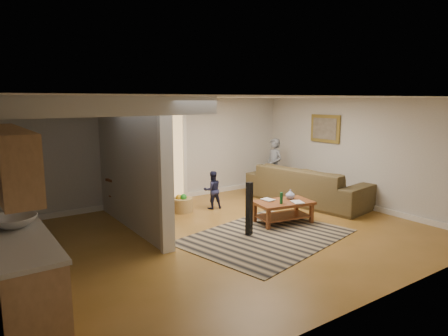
{
  "coord_description": "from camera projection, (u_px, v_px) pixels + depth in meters",
  "views": [
    {
      "loc": [
        -3.96,
        -5.72,
        2.46
      ],
      "look_at": [
        0.52,
        0.79,
        1.1
      ],
      "focal_mm": 32.0,
      "sensor_mm": 36.0,
      "label": 1
    }
  ],
  "objects": [
    {
      "name": "ground",
      "position": [
        225.0,
        236.0,
        7.28
      ],
      "size": [
        7.5,
        7.5,
        0.0
      ],
      "primitive_type": "plane",
      "color": "brown",
      "rests_on": "ground"
    },
    {
      "name": "sofa",
      "position": [
        307.0,
        202.0,
        9.66
      ],
      "size": [
        1.63,
        3.13,
        0.87
      ],
      "primitive_type": "imported",
      "rotation": [
        0.0,
        0.0,
        1.74
      ],
      "color": "#4B3D25",
      "rests_on": "ground"
    },
    {
      "name": "toddler",
      "position": [
        213.0,
        208.0,
        9.12
      ],
      "size": [
        0.48,
        0.41,
        0.87
      ],
      "primitive_type": "imported",
      "rotation": [
        0.0,
        0.0,
        2.94
      ],
      "color": "#1E203E",
      "rests_on": "ground"
    },
    {
      "name": "tv_console",
      "position": [
        134.0,
        184.0,
        8.22
      ],
      "size": [
        0.77,
        1.36,
        1.11
      ],
      "rotation": [
        0.0,
        0.0,
        0.23
      ],
      "color": "maroon",
      "rests_on": "ground"
    },
    {
      "name": "speaker_left",
      "position": [
        249.0,
        209.0,
        7.25
      ],
      "size": [
        0.12,
        0.12,
        0.99
      ],
      "primitive_type": "cube",
      "rotation": [
        0.0,
        0.0,
        0.31
      ],
      "color": "black",
      "rests_on": "ground"
    },
    {
      "name": "child",
      "position": [
        273.0,
        193.0,
        10.63
      ],
      "size": [
        0.36,
        0.54,
        1.46
      ],
      "primitive_type": "imported",
      "rotation": [
        0.0,
        0.0,
        -1.6
      ],
      "color": "slate",
      "rests_on": "ground"
    },
    {
      "name": "area_rug",
      "position": [
        266.0,
        237.0,
        7.23
      ],
      "size": [
        3.3,
        2.71,
        0.01
      ],
      "primitive_type": "cube",
      "rotation": [
        0.0,
        0.0,
        0.22
      ],
      "color": "black",
      "rests_on": "ground"
    },
    {
      "name": "room_shell",
      "position": [
        159.0,
        159.0,
        6.78
      ],
      "size": [
        7.54,
        6.02,
        2.52
      ],
      "color": "#BAB7B2",
      "rests_on": "ground"
    },
    {
      "name": "coffee_table",
      "position": [
        284.0,
        206.0,
        8.03
      ],
      "size": [
        1.24,
        0.85,
        0.67
      ],
      "rotation": [
        0.0,
        0.0,
        -0.18
      ],
      "color": "maroon",
      "rests_on": "ground"
    },
    {
      "name": "speaker_right",
      "position": [
        118.0,
        188.0,
        8.82
      ],
      "size": [
        0.13,
        0.13,
        1.06
      ],
      "primitive_type": "cube",
      "rotation": [
        0.0,
        0.0,
        -0.22
      ],
      "color": "black",
      "rests_on": "ground"
    },
    {
      "name": "toy_basket",
      "position": [
        182.0,
        204.0,
        8.84
      ],
      "size": [
        0.47,
        0.47,
        0.42
      ],
      "color": "olive",
      "rests_on": "ground"
    }
  ]
}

